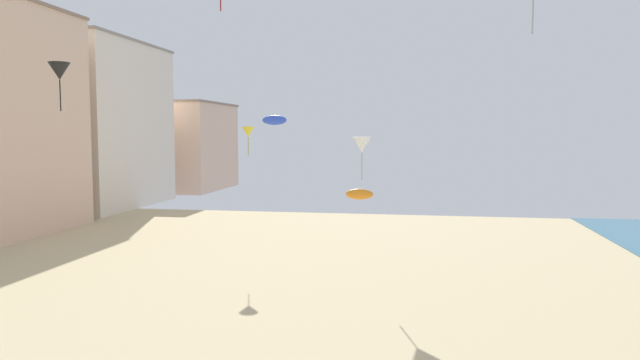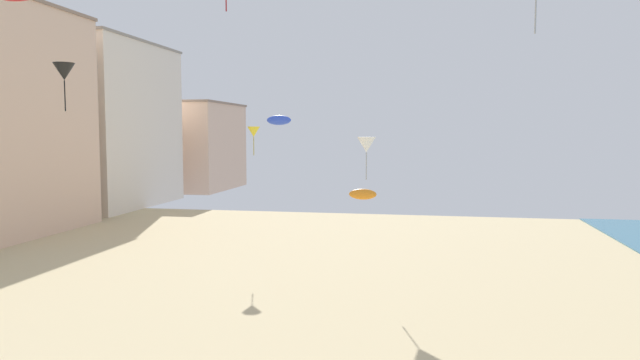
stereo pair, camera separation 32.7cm
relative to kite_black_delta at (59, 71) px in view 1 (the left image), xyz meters
name	(u,v)px [view 1 (the left image)]	position (x,y,z in m)	size (l,w,h in m)	color
boardwalk_hotel_far	(92,125)	(-22.43, 39.52, -1.76)	(12.66, 18.99, 19.47)	silver
boardwalk_hotel_distant	(170,146)	(-22.43, 61.28, -4.78)	(16.91, 17.37, 13.43)	beige
kite_black_delta	(59,71)	(0.00, 0.00, 0.00)	(0.95, 0.95, 2.16)	black
kite_white_delta	(362,145)	(12.48, 11.04, -3.46)	(1.14, 1.14, 2.58)	white
kite_orange_parafoil	(359,194)	(12.97, 4.81, -5.79)	(1.38, 0.38, 0.54)	orange
kite_yellow_delta	(248,132)	(3.64, 16.77, -2.66)	(0.92, 0.92, 2.10)	yellow
kite_blue_parafoil	(274,120)	(7.50, 9.31, -1.99)	(1.46, 0.41, 0.57)	blue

